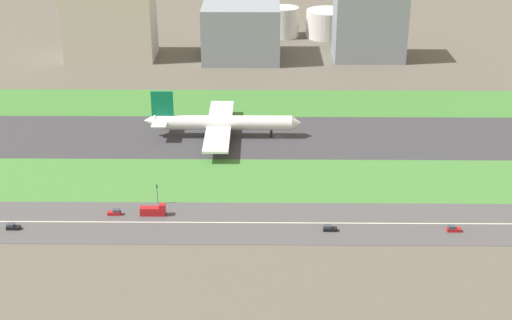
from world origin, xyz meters
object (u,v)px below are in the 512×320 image
traffic_light (157,193)px  terminal_building (109,9)px  car_3 (115,212)px  car_2 (13,227)px  hangar_building (241,31)px  truck_1 (154,211)px  car_1 (330,228)px  fuel_tank_west (233,27)px  airliner (220,123)px  office_tower (369,26)px  car_0 (453,229)px  fuel_tank_east (327,24)px  fuel_tank_centre (284,22)px

traffic_light → terminal_building: size_ratio=0.13×
car_3 → car_2: 32.61m
hangar_building → car_2: bearing=-109.6°
truck_1 → car_1: truck_1 is taller
car_2 → fuel_tank_west: bearing=-104.7°
airliner → terminal_building: bearing=119.9°
hangar_building → car_1: bearing=-80.1°
car_1 → terminal_building: (-104.83, 192.00, 26.25)m
car_3 → office_tower: size_ratio=0.12×
truck_1 → traffic_light: traffic_light is taller
hangar_building → car_0: bearing=-69.2°
car_3 → hangar_building: size_ratio=0.11×
car_1 → terminal_building: size_ratio=0.08×
fuel_tank_east → hangar_building: bearing=-138.4°
car_0 → traffic_light: bearing=-10.5°
hangar_building → fuel_tank_east: bearing=41.6°
car_0 → truck_1: bearing=-5.9°
truck_1 → fuel_tank_west: size_ratio=0.38×
truck_1 → traffic_light: 8.42m
fuel_tank_west → fuel_tank_centre: fuel_tank_centre is taller
car_0 → office_tower: 192.79m
truck_1 → hangar_building: size_ratio=0.20×
terminal_building → car_3: bearing=-79.3°
airliner → car_1: bearing=-63.3°
airliner → car_3: size_ratio=14.77×
car_0 → fuel_tank_east: bearing=-84.7°
car_3 → car_2: (-31.04, -10.00, 0.00)m
truck_1 → hangar_building: (24.20, 182.00, 13.31)m
airliner → fuel_tank_west: size_ratio=2.91×
car_3 → office_tower: 211.71m
airliner → fuel_tank_west: airliner is taller
terminal_building → fuel_tank_west: size_ratio=2.43×
car_3 → hangar_building: 186.28m
car_1 → fuel_tank_east: bearing=-94.2°
terminal_building → fuel_tank_west: terminal_building is taller
airliner → car_0: bearing=-44.8°
airliner → fuel_tank_west: 159.00m
car_2 → traffic_light: size_ratio=0.61×
car_2 → terminal_building: bearing=-89.0°
car_3 → truck_1: truck_1 is taller
airliner → fuel_tank_centre: (30.45, 159.00, 2.71)m
traffic_light → hangar_building: (23.93, 174.01, 10.69)m
car_3 → car_0: size_ratio=1.00×
traffic_light → terminal_building: bearing=105.3°
airliner → terminal_building: terminal_building is taller
traffic_light → fuel_tank_centre: (48.56, 219.01, 4.65)m
traffic_light → office_tower: office_tower is taller
car_3 → car_1: bearing=-8.1°
truck_1 → car_1: bearing=-9.9°
car_2 → fuel_tank_east: bearing=-116.7°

